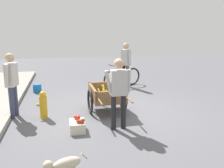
% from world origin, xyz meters
% --- Properties ---
extents(ground_plane, '(24.00, 24.00, 0.00)m').
position_xyz_m(ground_plane, '(0.00, 0.00, 0.00)').
color(ground_plane, '#56565B').
extents(fruit_cart, '(1.68, 0.97, 0.72)m').
position_xyz_m(fruit_cart, '(0.06, 0.21, 0.44)').
color(fruit_cart, brown).
rests_on(fruit_cart, ground).
extents(vendor_person, '(0.22, 0.57, 1.54)m').
position_xyz_m(vendor_person, '(-1.08, 0.16, 0.91)').
color(vendor_person, black).
rests_on(vendor_person, ground).
extents(bicycle, '(0.77, 1.54, 0.85)m').
position_xyz_m(bicycle, '(2.71, -0.83, 0.35)').
color(bicycle, black).
rests_on(bicycle, ground).
extents(cyclist_person, '(0.48, 0.32, 1.60)m').
position_xyz_m(cyclist_person, '(2.77, -0.97, 0.96)').
color(cyclist_person, '#4C4742').
rests_on(cyclist_person, ground).
extents(dog, '(0.33, 0.64, 0.40)m').
position_xyz_m(dog, '(-2.80, 1.34, 0.27)').
color(dog, beige).
rests_on(dog, ground).
extents(fire_hydrant, '(0.25, 0.25, 0.67)m').
position_xyz_m(fire_hydrant, '(-0.06, 1.81, 0.33)').
color(fire_hydrant, gold).
rests_on(fire_hydrant, ground).
extents(plastic_bucket, '(0.28, 0.28, 0.28)m').
position_xyz_m(plastic_bucket, '(2.49, 2.18, 0.14)').
color(plastic_bucket, '#1966B2').
rests_on(plastic_bucket, ground).
extents(apple_crate, '(0.44, 0.32, 0.32)m').
position_xyz_m(apple_crate, '(-1.04, 1.05, 0.13)').
color(apple_crate, beige).
rests_on(apple_crate, ground).
extents(bystander_person, '(0.51, 0.28, 1.58)m').
position_xyz_m(bystander_person, '(0.14, 2.52, 0.94)').
color(bystander_person, '#333851').
rests_on(bystander_person, ground).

